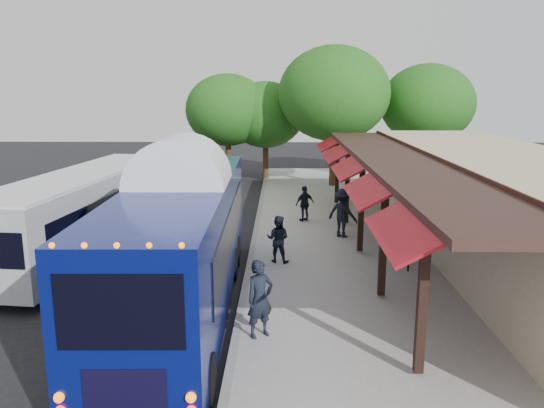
% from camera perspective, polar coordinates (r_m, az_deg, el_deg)
% --- Properties ---
extents(ground, '(90.00, 90.00, 0.00)m').
position_cam_1_polar(ground, '(14.73, -3.27, -10.41)').
color(ground, black).
rests_on(ground, ground).
extents(sidewalk, '(10.00, 40.00, 0.15)m').
position_cam_1_polar(sidewalk, '(18.84, 13.08, -5.37)').
color(sidewalk, '#9E9B93').
rests_on(sidewalk, ground).
extents(curb, '(0.20, 40.00, 0.16)m').
position_cam_1_polar(curb, '(18.45, -2.19, -5.42)').
color(curb, gray).
rests_on(curb, ground).
extents(station_shelter, '(8.15, 20.00, 3.60)m').
position_cam_1_polar(station_shelter, '(19.39, 23.16, -0.13)').
color(station_shelter, tan).
rests_on(station_shelter, ground).
extents(coach_bus, '(2.60, 11.38, 3.61)m').
position_cam_1_polar(coach_bus, '(13.75, -9.60, -3.66)').
color(coach_bus, '#081160').
rests_on(coach_bus, ground).
extents(city_bus, '(3.46, 10.94, 2.89)m').
position_cam_1_polar(city_bus, '(19.47, -19.43, -0.54)').
color(city_bus, gray).
rests_on(city_bus, ground).
extents(ped_a, '(0.79, 0.72, 1.80)m').
position_cam_1_polar(ped_a, '(12.12, -1.30, -10.15)').
color(ped_a, black).
rests_on(ped_a, sidewalk).
extents(ped_b, '(0.88, 0.76, 1.55)m').
position_cam_1_polar(ped_b, '(17.19, 0.64, -3.78)').
color(ped_b, black).
rests_on(ped_b, sidewalk).
extents(ped_c, '(0.96, 0.78, 1.52)m').
position_cam_1_polar(ped_c, '(22.57, 3.55, 0.04)').
color(ped_c, black).
rests_on(ped_c, sidewalk).
extents(ped_d, '(1.38, 1.25, 1.86)m').
position_cam_1_polar(ped_d, '(20.28, 7.61, -0.96)').
color(ped_d, black).
rests_on(ped_d, sidewalk).
extents(sign_board, '(0.10, 0.45, 0.98)m').
position_cam_1_polar(sign_board, '(16.88, 14.51, -4.87)').
color(sign_board, black).
rests_on(sign_board, sidewalk).
extents(tree_left, '(4.84, 4.84, 6.19)m').
position_cam_1_polar(tree_left, '(33.40, -0.70, 9.57)').
color(tree_left, '#382314').
rests_on(tree_left, ground).
extents(tree_mid, '(6.36, 6.36, 8.15)m').
position_cam_1_polar(tree_mid, '(30.95, 6.69, 11.70)').
color(tree_mid, '#382314').
rests_on(tree_mid, ground).
extents(tree_right, '(5.63, 5.63, 7.21)m').
position_cam_1_polar(tree_right, '(33.71, 16.37, 10.27)').
color(tree_right, '#382314').
rests_on(tree_right, ground).
extents(tree_far, '(5.19, 5.19, 6.64)m').
position_cam_1_polar(tree_far, '(33.22, -4.79, 10.04)').
color(tree_far, '#382314').
rests_on(tree_far, ground).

